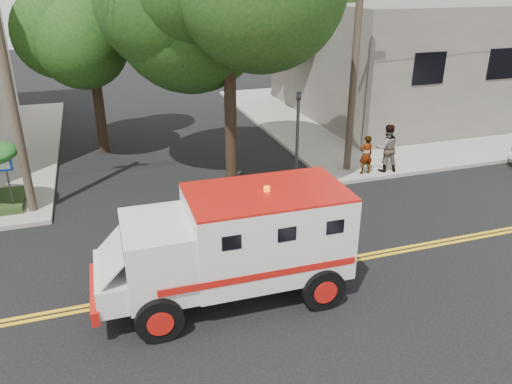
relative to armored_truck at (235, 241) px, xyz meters
name	(u,v)px	position (x,y,z in m)	size (l,w,h in m)	color
ground	(244,279)	(0.40, 0.64, -1.58)	(100.00, 100.00, 0.00)	black
sidewalk_ne	(399,113)	(13.90, 14.14, -1.51)	(17.00, 17.00, 0.15)	gray
building_right	(423,56)	(15.40, 14.64, 1.57)	(14.00, 12.00, 6.00)	#5E5851
utility_pole_left	(8,80)	(-5.20, 6.64, 2.92)	(0.28, 0.28, 9.00)	#382D23
utility_pole_right	(355,60)	(6.70, 6.84, 2.92)	(0.28, 0.28, 9.00)	#382D23
tree_left	(96,20)	(-2.28, 12.43, 4.15)	(4.48, 4.20, 7.70)	black
tree_right	(314,1)	(9.25, 16.42, 4.51)	(4.80, 4.50, 8.20)	black
traffic_signal	(298,129)	(4.20, 6.24, 0.64)	(0.15, 0.18, 3.60)	#3F3F42
accessibility_sign	(7,177)	(-5.80, 6.82, -0.22)	(0.45, 0.10, 2.02)	#3F3F42
armored_truck	(235,241)	(0.00, 0.00, 0.00)	(6.14, 2.56, 2.78)	silver
pedestrian_a	(366,155)	(7.12, 6.14, -0.65)	(0.57, 0.38, 1.57)	gray
pedestrian_b	(387,148)	(8.03, 6.14, -0.47)	(0.94, 0.73, 1.93)	gray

